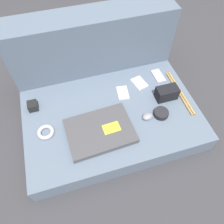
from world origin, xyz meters
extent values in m
plane|color=#38383D|center=(0.00, 0.00, 0.00)|extent=(8.00, 8.00, 0.00)
cube|color=slate|center=(0.00, 0.00, 0.06)|extent=(0.99, 0.64, 0.12)
cube|color=slate|center=(0.00, 0.42, 0.24)|extent=(0.99, 0.20, 0.49)
cube|color=#47474C|center=(-0.10, -0.10, 0.13)|extent=(0.36, 0.27, 0.03)
cube|color=yellow|center=(-0.04, -0.11, 0.15)|extent=(0.09, 0.06, 0.00)
ellipsoid|color=gray|center=(0.18, -0.08, 0.13)|extent=(0.07, 0.06, 0.03)
cylinder|color=black|center=(0.26, -0.08, 0.13)|extent=(0.09, 0.09, 0.02)
cylinder|color=#232328|center=(0.26, -0.08, 0.14)|extent=(0.08, 0.08, 0.01)
cube|color=silver|center=(0.11, 0.13, 0.12)|extent=(0.08, 0.11, 0.01)
cube|color=#B7B7BC|center=(0.37, 0.20, 0.12)|extent=(0.06, 0.12, 0.01)
cube|color=silver|center=(0.23, 0.17, 0.12)|extent=(0.09, 0.11, 0.01)
cube|color=black|center=(0.34, 0.02, 0.16)|extent=(0.13, 0.07, 0.08)
cube|color=black|center=(-0.42, 0.17, 0.14)|extent=(0.05, 0.06, 0.05)
torus|color=#B2B2B7|center=(-0.37, -0.02, 0.13)|extent=(0.09, 0.09, 0.02)
cylinder|color=tan|center=(0.43, 0.03, 0.12)|extent=(0.01, 0.35, 0.01)
cylinder|color=tan|center=(0.45, 0.03, 0.12)|extent=(0.01, 0.35, 0.01)
camera|label=1|loc=(-0.20, -0.67, 1.14)|focal=35.00mm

